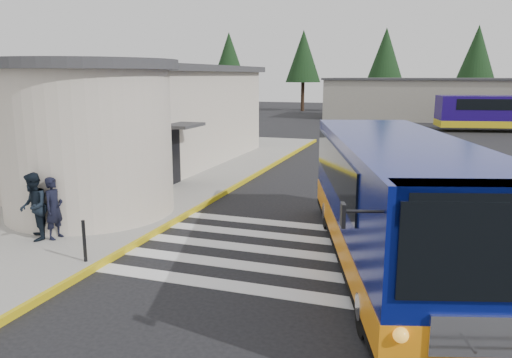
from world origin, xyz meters
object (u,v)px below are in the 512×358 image
(pedestrian_b, at_px, (34,207))
(bollard, at_px, (84,241))
(far_bus_a, at_px, (499,112))
(pedestrian_a, at_px, (54,208))
(transit_bus, at_px, (397,207))

(pedestrian_b, distance_m, bollard, 2.49)
(pedestrian_b, distance_m, far_bus_a, 37.60)
(far_bus_a, bearing_deg, pedestrian_a, 144.65)
(pedestrian_b, bearing_deg, transit_bus, 58.99)
(bollard, distance_m, far_bus_a, 37.61)
(transit_bus, height_order, pedestrian_a, transit_bus)
(transit_bus, xyz_separation_m, bollard, (-6.93, -2.45, -0.80))
(far_bus_a, bearing_deg, pedestrian_b, 144.20)
(transit_bus, relative_size, bollard, 10.99)
(pedestrian_a, height_order, pedestrian_b, pedestrian_b)
(pedestrian_b, height_order, far_bus_a, far_bus_a)
(bollard, height_order, far_bus_a, far_bus_a)
(transit_bus, distance_m, pedestrian_b, 9.34)
(bollard, xyz_separation_m, far_bus_a, (12.98, 35.28, 0.95))
(pedestrian_b, bearing_deg, far_bus_a, 115.57)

